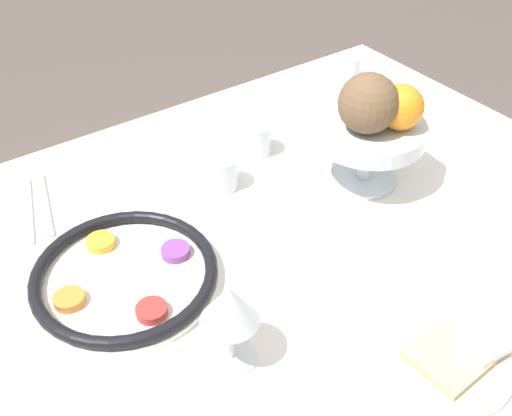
# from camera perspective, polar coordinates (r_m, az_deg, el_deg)

# --- Properties ---
(dining_table) EXTENTS (1.36, 1.03, 0.71)m
(dining_table) POSITION_cam_1_polar(r_m,az_deg,el_deg) (1.25, 1.18, -16.32)
(dining_table) COLOR white
(dining_table) RESTS_ON ground_plane
(seder_plate) EXTENTS (0.29, 0.29, 0.03)m
(seder_plate) POSITION_cam_1_polar(r_m,az_deg,el_deg) (0.95, -12.38, -6.27)
(seder_plate) COLOR silver
(seder_plate) RESTS_ON dining_table
(wine_glass) EXTENTS (0.08, 0.08, 0.14)m
(wine_glass) POSITION_cam_1_polar(r_m,az_deg,el_deg) (0.76, -2.54, -9.45)
(wine_glass) COLOR silver
(wine_glass) RESTS_ON dining_table
(fruit_stand) EXTENTS (0.20, 0.20, 0.12)m
(fruit_stand) POSITION_cam_1_polar(r_m,az_deg,el_deg) (1.10, 10.65, 6.71)
(fruit_stand) COLOR silver
(fruit_stand) RESTS_ON dining_table
(orange_fruit) EXTENTS (0.08, 0.08, 0.08)m
(orange_fruit) POSITION_cam_1_polar(r_m,az_deg,el_deg) (1.06, 13.62, 9.31)
(orange_fruit) COLOR orange
(orange_fruit) RESTS_ON fruit_stand
(coconut) EXTENTS (0.10, 0.10, 0.10)m
(coconut) POSITION_cam_1_polar(r_m,az_deg,el_deg) (1.04, 10.65, 9.77)
(coconut) COLOR brown
(coconut) RESTS_ON fruit_stand
(bread_plate) EXTENTS (0.18, 0.18, 0.02)m
(bread_plate) POSITION_cam_1_polar(r_m,az_deg,el_deg) (0.87, 17.69, -13.69)
(bread_plate) COLOR beige
(bread_plate) RESTS_ON dining_table
(napkin_roll) EXTENTS (0.16, 0.07, 0.05)m
(napkin_roll) POSITION_cam_1_polar(r_m,az_deg,el_deg) (0.91, 23.12, -10.63)
(napkin_roll) COLOR white
(napkin_roll) RESTS_ON dining_table
(cup_near) EXTENTS (0.06, 0.06, 0.06)m
(cup_near) POSITION_cam_1_polar(r_m,az_deg,el_deg) (1.10, -3.31, 3.38)
(cup_near) COLOR silver
(cup_near) RESTS_ON dining_table
(cup_mid) EXTENTS (0.06, 0.06, 0.06)m
(cup_mid) POSITION_cam_1_polar(r_m,az_deg,el_deg) (1.48, 8.73, 13.00)
(cup_mid) COLOR silver
(cup_mid) RESTS_ON dining_table
(cup_far) EXTENTS (0.06, 0.06, 0.06)m
(cup_far) POSITION_cam_1_polar(r_m,az_deg,el_deg) (1.19, -0.03, 6.58)
(cup_far) COLOR silver
(cup_far) RESTS_ON dining_table
(fork_left) EXTENTS (0.07, 0.19, 0.01)m
(fork_left) POSITION_cam_1_polar(r_m,az_deg,el_deg) (1.13, -21.02, -0.23)
(fork_left) COLOR silver
(fork_left) RESTS_ON dining_table
(fork_right) EXTENTS (0.07, 0.19, 0.01)m
(fork_right) POSITION_cam_1_polar(r_m,az_deg,el_deg) (1.14, -19.63, 0.33)
(fork_right) COLOR silver
(fork_right) RESTS_ON dining_table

